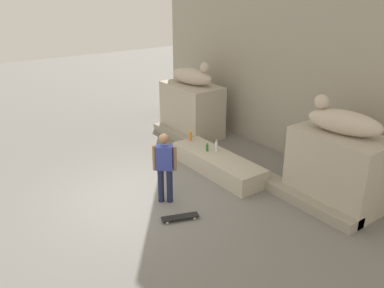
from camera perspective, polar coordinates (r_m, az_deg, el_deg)
ground_plane at (r=9.56m, az=-7.36°, el=-7.53°), size 40.00×40.00×0.00m
facade_wall at (r=11.59m, az=14.60°, el=14.62°), size 11.35×0.60×6.66m
pedestal_left at (r=13.12m, az=-0.02°, el=4.95°), size 2.06×1.20×1.67m
pedestal_right at (r=9.48m, az=20.04°, el=-3.36°), size 2.06×1.20×1.67m
statue_reclining_left at (r=12.81m, az=0.10°, el=9.71°), size 1.68×0.89×0.78m
statue_reclining_right at (r=9.09m, az=20.73°, el=3.10°), size 1.69×0.93×0.78m
ledge_block at (r=10.60m, az=3.61°, el=-2.82°), size 2.91×0.89×0.48m
skater at (r=8.91m, az=-3.91°, el=-3.02°), size 0.38×0.44×1.67m
skateboard at (r=8.63m, az=-1.70°, el=-10.37°), size 0.46×0.82×0.08m
bottle_orange at (r=11.43m, az=-0.18°, el=1.08°), size 0.07×0.07×0.29m
bottle_green at (r=10.72m, az=2.18°, el=-0.52°), size 0.07×0.07×0.25m
bottle_clear at (r=10.72m, az=3.49°, el=-0.33°), size 0.08×0.08×0.33m
stair_step at (r=10.98m, az=5.83°, el=-2.68°), size 7.61×0.50×0.24m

